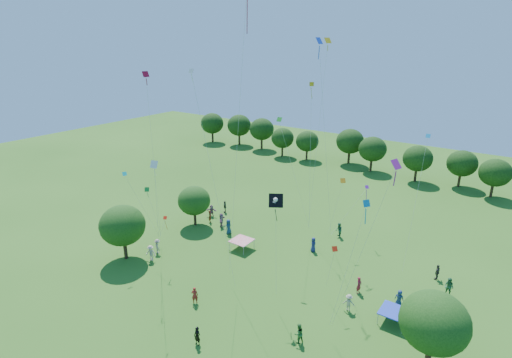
# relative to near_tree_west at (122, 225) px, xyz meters

# --- Properties ---
(near_tree_west) EXTENTS (4.75, 4.75, 6.04)m
(near_tree_west) POSITION_rel_near_tree_west_xyz_m (0.00, 0.00, 0.00)
(near_tree_west) COLOR #422B19
(near_tree_west) RESTS_ON ground
(near_tree_north) EXTENTS (4.05, 4.05, 5.15)m
(near_tree_north) POSITION_rel_near_tree_west_xyz_m (0.42, 10.33, -0.57)
(near_tree_north) COLOR #422B19
(near_tree_north) RESTS_ON ground
(near_tree_east) EXTENTS (4.72, 4.72, 6.12)m
(near_tree_east) POSITION_rel_near_tree_west_xyz_m (30.27, 2.52, 0.10)
(near_tree_east) COLOR #422B19
(near_tree_east) RESTS_ON ground
(treeline) EXTENTS (88.01, 8.77, 6.77)m
(treeline) POSITION_rel_near_tree_west_xyz_m (12.95, 44.90, 0.20)
(treeline) COLOR #422B19
(treeline) RESTS_ON ground
(tent_red_stripe) EXTENTS (2.20, 2.20, 1.10)m
(tent_red_stripe) POSITION_rel_near_tree_west_xyz_m (9.00, 8.77, -2.85)
(tent_red_stripe) COLOR red
(tent_red_stripe) RESTS_ON ground
(tent_blue) EXTENTS (2.20, 2.20, 1.10)m
(tent_blue) POSITION_rel_near_tree_west_xyz_m (26.78, 6.16, -2.85)
(tent_blue) COLOR #1D38BD
(tent_blue) RESTS_ON ground
(man_in_black) EXTENTS (0.60, 0.39, 1.59)m
(man_in_black) POSITION_rel_near_tree_west_xyz_m (15.22, -5.15, -3.09)
(man_in_black) COLOR black
(man_in_black) RESTS_ON ground
(crowd_person_0) EXTENTS (0.54, 0.94, 1.86)m
(crowd_person_0) POSITION_rel_near_tree_west_xyz_m (5.46, 10.85, -2.96)
(crowd_person_0) COLOR navy
(crowd_person_0) RESTS_ON ground
(crowd_person_1) EXTENTS (0.70, 0.71, 1.63)m
(crowd_person_1) POSITION_rel_near_tree_west_xyz_m (1.47, 12.00, -3.08)
(crowd_person_1) COLOR maroon
(crowd_person_1) RESTS_ON ground
(crowd_person_2) EXTENTS (0.99, 0.78, 1.78)m
(crowd_person_2) POSITION_rel_near_tree_west_xyz_m (29.76, 12.77, -3.00)
(crowd_person_2) COLOR #2B653B
(crowd_person_2) RESTS_ON ground
(crowd_person_3) EXTENTS (1.12, 0.70, 1.59)m
(crowd_person_3) POSITION_rel_near_tree_west_xyz_m (23.11, 5.44, -3.10)
(crowd_person_3) COLOR #A49E83
(crowd_person_3) RESTS_ON ground
(crowd_person_4) EXTENTS (0.59, 1.01, 1.62)m
(crowd_person_4) POSITION_rel_near_tree_west_xyz_m (28.33, 14.91, -3.08)
(crowd_person_4) COLOR #463C38
(crowd_person_4) RESTS_ON ground
(crowd_person_5) EXTENTS (1.54, 1.06, 1.56)m
(crowd_person_5) POSITION_rel_near_tree_west_xyz_m (0.37, 13.55, -3.11)
(crowd_person_5) COLOR #884F76
(crowd_person_5) RESTS_ON ground
(crowd_person_6) EXTENTS (0.75, 0.94, 1.68)m
(crowd_person_6) POSITION_rel_near_tree_west_xyz_m (15.83, 12.90, -3.05)
(crowd_person_6) COLOR navy
(crowd_person_6) RESTS_ON ground
(crowd_person_7) EXTENTS (0.48, 0.67, 1.66)m
(crowd_person_7) POSITION_rel_near_tree_west_xyz_m (22.88, 8.38, -3.06)
(crowd_person_7) COLOR maroon
(crowd_person_7) RESTS_ON ground
(crowd_person_8) EXTENTS (0.90, 1.01, 1.80)m
(crowd_person_8) POSITION_rel_near_tree_west_xyz_m (16.76, 17.66, -2.99)
(crowd_person_8) COLOR #235237
(crowd_person_8) RESTS_ON ground
(crowd_person_9) EXTENTS (1.25, 0.86, 1.75)m
(crowd_person_9) POSITION_rel_near_tree_west_xyz_m (2.57, 1.25, -3.01)
(crowd_person_9) COLOR #C6AE9E
(crowd_person_9) RESTS_ON ground
(crowd_person_10) EXTENTS (0.99, 1.02, 1.66)m
(crowd_person_10) POSITION_rel_near_tree_west_xyz_m (1.06, 15.52, -3.06)
(crowd_person_10) COLOR #454037
(crowd_person_10) RESTS_ON ground
(crowd_person_11) EXTENTS (1.16, 1.74, 1.76)m
(crowd_person_11) POSITION_rel_near_tree_west_xyz_m (3.45, 11.91, -3.01)
(crowd_person_11) COLOR #854D6D
(crowd_person_11) RESTS_ON ground
(crowd_person_12) EXTENTS (0.81, 0.46, 1.61)m
(crowd_person_12) POSITION_rel_near_tree_west_xyz_m (26.51, 8.54, -3.09)
(crowd_person_12) COLOR navy
(crowd_person_12) RESTS_ON ground
(crowd_person_13) EXTENTS (0.72, 0.65, 1.61)m
(crowd_person_13) POSITION_rel_near_tree_west_xyz_m (11.47, -1.45, -3.08)
(crowd_person_13) COLOR maroon
(crowd_person_13) RESTS_ON ground
(crowd_person_14) EXTENTS (0.75, 0.93, 1.65)m
(crowd_person_14) POSITION_rel_near_tree_west_xyz_m (21.45, -0.44, -3.06)
(crowd_person_14) COLOR #285E28
(crowd_person_14) RESTS_ON ground
(crowd_person_15) EXTENTS (1.18, 0.94, 1.65)m
(crowd_person_15) POSITION_rel_near_tree_west_xyz_m (1.96, 2.74, -3.06)
(crowd_person_15) COLOR #A89487
(crowd_person_15) RESTS_ON ground
(pirate_kite) EXTENTS (1.50, 1.59, 8.82)m
(pirate_kite) POSITION_rel_near_tree_west_xyz_m (16.90, 3.16, 5.65)
(pirate_kite) COLOR black
(red_high_kite) EXTENTS (1.25, 2.14, 25.19)m
(red_high_kite) POSITION_rel_near_tree_west_xyz_m (12.76, 4.38, 17.58)
(red_high_kite) COLOR red
(small_kite_0) EXTENTS (1.72, 1.69, 18.19)m
(small_kite_0) POSITION_rel_near_tree_west_xyz_m (2.10, 3.10, 11.53)
(small_kite_0) COLOR red
(small_kite_1) EXTENTS (1.40, 1.41, 16.65)m
(small_kite_1) POSITION_rel_near_tree_west_xyz_m (13.03, 16.44, 9.95)
(small_kite_1) COLOR #D19B0B
(small_kite_2) EXTENTS (1.31, 1.10, 6.70)m
(small_kite_2) POSITION_rel_near_tree_west_xyz_m (17.32, 15.96, 3.07)
(small_kite_2) COLOR orange
(small_kite_3) EXTENTS (2.10, 0.49, 5.38)m
(small_kite_3) POSITION_rel_near_tree_west_xyz_m (-0.58, 4.22, 1.91)
(small_kite_3) COLOR #167B27
(small_kite_4) EXTENTS (0.62, 4.88, 12.48)m
(small_kite_4) POSITION_rel_near_tree_west_xyz_m (25.36, 15.75, 6.26)
(small_kite_4) COLOR #1595DB
(small_kite_5) EXTENTS (2.70, 3.75, 5.42)m
(small_kite_5) POSITION_rel_near_tree_west_xyz_m (18.85, 18.36, 1.64)
(small_kite_5) COLOR purple
(small_kite_6) EXTENTS (1.80, 2.73, 19.02)m
(small_kite_6) POSITION_rel_near_tree_west_xyz_m (13.00, -0.60, 9.92)
(small_kite_6) COLOR silver
(small_kite_7) EXTENTS (2.54, 1.30, 11.37)m
(small_kite_7) POSITION_rel_near_tree_west_xyz_m (25.09, 0.46, 6.29)
(small_kite_7) COLOR #0C7BB6
(small_kite_8) EXTENTS (1.09, 0.87, 4.41)m
(small_kite_8) POSITION_rel_near_tree_west_xyz_m (21.38, 5.50, 1.11)
(small_kite_8) COLOR red
(small_kite_9) EXTENTS (1.18, 1.24, 4.39)m
(small_kite_9) POSITION_rel_near_tree_west_xyz_m (4.89, 1.37, 0.87)
(small_kite_9) COLOR #FF220D
(small_kite_10) EXTENTS (0.76, 3.42, 21.21)m
(small_kite_10) POSITION_rel_near_tree_west_xyz_m (13.51, 18.15, 14.46)
(small_kite_10) COLOR gold
(small_kite_11) EXTENTS (1.47, 5.46, 13.78)m
(small_kite_11) POSITION_rel_near_tree_west_xyz_m (13.02, 11.51, 7.66)
(small_kite_11) COLOR #177F1C
(small_kite_12) EXTENTS (1.49, 3.31, 21.20)m
(small_kite_12) POSITION_rel_near_tree_west_xyz_m (15.82, 12.91, 14.32)
(small_kite_12) COLOR #133CC4
(small_kite_13) EXTENTS (4.63, 4.00, 15.02)m
(small_kite_13) POSITION_rel_near_tree_west_xyz_m (26.88, -1.54, 9.21)
(small_kite_13) COLOR #9F1A88
(small_kite_14) EXTENTS (4.46, 3.38, 11.72)m
(small_kite_14) POSITION_rel_near_tree_west_xyz_m (8.03, -1.89, 7.01)
(small_kite_14) COLOR silver
(small_kite_15) EXTENTS (0.52, 3.62, 8.40)m
(small_kite_15) POSITION_rel_near_tree_west_xyz_m (0.56, 1.37, 3.78)
(small_kite_15) COLOR #0BACAC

